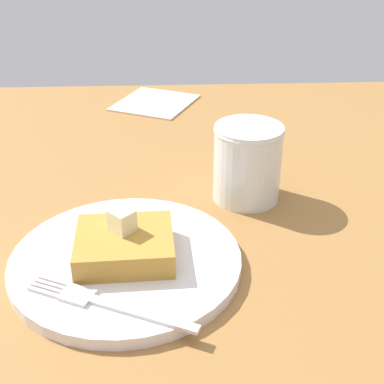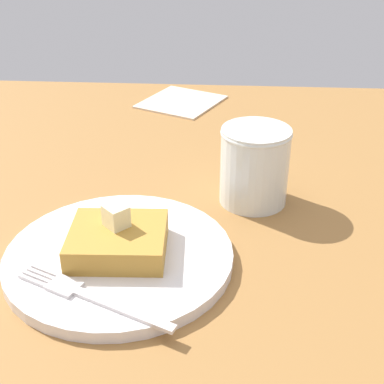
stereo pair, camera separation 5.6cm
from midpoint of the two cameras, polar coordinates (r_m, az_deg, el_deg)
The scene contains 7 objects.
table_surface at distance 57.72cm, azimuth -11.63°, elevation -6.20°, with size 105.28×105.28×1.92cm, color olive.
plate at distance 53.15cm, azimuth -10.10°, elevation -7.29°, with size 22.49×22.49×1.22cm.
toast_slice_center at distance 52.13cm, azimuth -10.27°, elevation -5.72°, with size 8.14×9.26×2.49cm, color #B38231.
butter_pat_primary at distance 51.52cm, azimuth -10.60°, elevation -3.10°, with size 2.18×1.96×2.18cm, color #F4E9B2.
fork at distance 47.71cm, azimuth -13.11°, elevation -11.48°, with size 8.03×15.12×0.36cm.
syrup_jar at distance 62.39cm, azimuth 3.35°, elevation 2.68°, with size 8.08×8.08×9.10cm.
napkin at distance 94.58cm, azimuth -5.69°, elevation 9.43°, with size 12.85×11.92×0.30cm, color beige.
Camera 1 is at (46.55, 6.60, 33.81)cm, focal length 50.00 mm.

